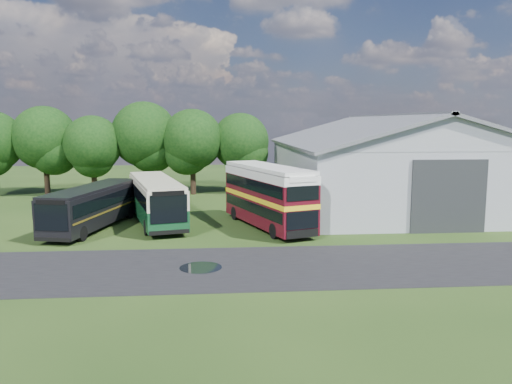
{
  "coord_description": "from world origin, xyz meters",
  "views": [
    {
      "loc": [
        -0.69,
        -28.13,
        7.48
      ],
      "look_at": [
        2.28,
        8.0,
        2.38
      ],
      "focal_mm": 35.0,
      "sensor_mm": 36.0,
      "label": 1
    }
  ],
  "objects": [
    {
      "name": "storage_shed",
      "position": [
        15.0,
        15.98,
        4.17
      ],
      "size": [
        18.8,
        24.8,
        8.15
      ],
      "color": "gray",
      "rests_on": "ground"
    },
    {
      "name": "tree_mid",
      "position": [
        -8.0,
        24.8,
        6.18
      ],
      "size": [
        6.8,
        6.8,
        9.6
      ],
      "color": "black",
      "rests_on": "ground"
    },
    {
      "name": "shrub_mid",
      "position": [
        5.6,
        8.0,
        0.0
      ],
      "size": [
        1.6,
        1.6,
        1.6
      ],
      "primitive_type": "sphere",
      "color": "#194714",
      "rests_on": "ground"
    },
    {
      "name": "shrub_back",
      "position": [
        5.6,
        10.0,
        0.0
      ],
      "size": [
        1.8,
        1.8,
        1.8
      ],
      "primitive_type": "sphere",
      "color": "#194714",
      "rests_on": "ground"
    },
    {
      "name": "puddle",
      "position": [
        -1.5,
        -3.0,
        0.0
      ],
      "size": [
        2.2,
        2.2,
        0.01
      ],
      "primitive_type": "cylinder",
      "color": "black",
      "rests_on": "ground"
    },
    {
      "name": "shrub_front",
      "position": [
        5.6,
        6.0,
        0.0
      ],
      "size": [
        1.7,
        1.7,
        1.7
      ],
      "primitive_type": "sphere",
      "color": "#194714",
      "rests_on": "ground"
    },
    {
      "name": "tree_right_b",
      "position": [
        2.0,
        24.6,
        5.44
      ],
      "size": [
        5.98,
        5.98,
        8.45
      ],
      "color": "black",
      "rests_on": "ground"
    },
    {
      "name": "asphalt_road",
      "position": [
        3.0,
        -3.0,
        0.0
      ],
      "size": [
        60.0,
        8.0,
        0.02
      ],
      "primitive_type": "cube",
      "color": "black",
      "rests_on": "ground"
    },
    {
      "name": "tree_left_b",
      "position": [
        -13.0,
        23.5,
        5.25
      ],
      "size": [
        5.78,
        5.78,
        8.16
      ],
      "color": "black",
      "rests_on": "ground"
    },
    {
      "name": "bus_dark_single",
      "position": [
        -9.34,
        7.43,
        1.59
      ],
      "size": [
        4.87,
        11.09,
        2.98
      ],
      "rotation": [
        0.0,
        0.0,
        -0.23
      ],
      "color": "black",
      "rests_on": "ground"
    },
    {
      "name": "bus_maroon_double",
      "position": [
        3.01,
        6.8,
        2.21
      ],
      "size": [
        5.83,
        10.57,
        4.42
      ],
      "rotation": [
        0.0,
        0.0,
        0.33
      ],
      "color": "black",
      "rests_on": "ground"
    },
    {
      "name": "tree_left_a",
      "position": [
        -18.0,
        24.5,
        5.87
      ],
      "size": [
        6.46,
        6.46,
        9.12
      ],
      "color": "black",
      "rests_on": "ground"
    },
    {
      "name": "tree_right_a",
      "position": [
        -3.0,
        23.8,
        5.69
      ],
      "size": [
        6.26,
        6.26,
        8.83
      ],
      "color": "black",
      "rests_on": "ground"
    },
    {
      "name": "bus_green_single",
      "position": [
        -5.16,
        9.2,
        1.75
      ],
      "size": [
        5.67,
        12.23,
        3.29
      ],
      "rotation": [
        0.0,
        0.0,
        0.25
      ],
      "color": "black",
      "rests_on": "ground"
    },
    {
      "name": "ground",
      "position": [
        0.0,
        0.0,
        0.0
      ],
      "size": [
        120.0,
        120.0,
        0.0
      ],
      "primitive_type": "plane",
      "color": "black",
      "rests_on": "ground"
    }
  ]
}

